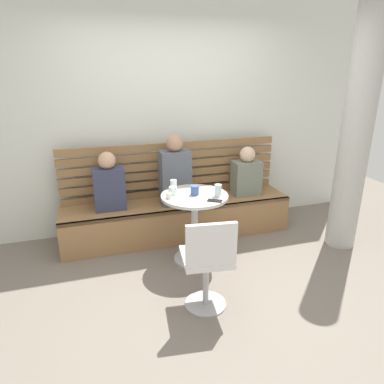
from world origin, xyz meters
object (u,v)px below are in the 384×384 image
at_px(person_child_left, 109,184).
at_px(cup_espresso_small, 169,196).
at_px(phone_on_table, 215,201).
at_px(booth_bench, 178,219).
at_px(cup_glass_tall, 218,190).
at_px(cup_water_clear, 173,185).
at_px(cup_mug_blue, 195,190).
at_px(cup_glass_short, 173,191).
at_px(person_adult, 175,173).
at_px(cafe_table, 195,215).
at_px(white_chair, 208,262).
at_px(person_child_middle, 246,174).

xyz_separation_m(person_child_left, cup_espresso_small, (0.52, -0.65, 0.04)).
bearing_deg(person_child_left, phone_on_table, -42.49).
xyz_separation_m(booth_bench, cup_glass_tall, (0.23, -0.70, 0.58)).
distance_m(cup_water_clear, cup_espresso_small, 0.25).
bearing_deg(cup_glass_tall, cup_mug_blue, 153.87).
bearing_deg(cup_glass_short, cup_mug_blue, -19.91).
distance_m(booth_bench, person_adult, 0.58).
xyz_separation_m(cafe_table, cup_glass_tall, (0.21, -0.10, 0.28)).
height_order(booth_bench, cup_glass_short, cup_glass_short).
bearing_deg(person_adult, cup_glass_tall, -68.64).
bearing_deg(phone_on_table, cup_mug_blue, 62.66).
height_order(cafe_table, person_adult, person_adult).
relative_size(cafe_table, person_child_left, 1.13).
xyz_separation_m(person_adult, cup_mug_blue, (0.05, -0.57, -0.02)).
relative_size(cup_water_clear, cup_espresso_small, 1.96).
distance_m(cup_water_clear, phone_on_table, 0.52).
height_order(cup_water_clear, cup_mug_blue, cup_water_clear).
bearing_deg(cup_glass_tall, person_child_left, 144.09).
bearing_deg(cup_espresso_small, white_chair, -81.03).
bearing_deg(booth_bench, person_adult, -142.86).
bearing_deg(cafe_table, person_child_middle, 35.39).
relative_size(booth_bench, phone_on_table, 19.29).
distance_m(person_child_left, cup_mug_blue, 1.01).
bearing_deg(cup_water_clear, booth_bench, 69.41).
distance_m(cup_water_clear, cup_glass_tall, 0.48).
relative_size(person_child_middle, cup_glass_short, 7.55).
distance_m(person_adult, cup_espresso_small, 0.63).
height_order(person_adult, cup_glass_short, person_adult).
xyz_separation_m(person_adult, cup_espresso_small, (-0.22, -0.59, -0.04)).
relative_size(person_child_left, person_child_middle, 1.08).
bearing_deg(cup_mug_blue, booth_bench, 91.79).
xyz_separation_m(cafe_table, person_child_left, (-0.79, 0.63, 0.21)).
relative_size(cafe_table, cup_glass_tall, 6.17).
xyz_separation_m(booth_bench, cup_mug_blue, (0.02, -0.60, 0.57)).
bearing_deg(phone_on_table, person_child_left, 79.80).
bearing_deg(cafe_table, cup_espresso_small, -175.97).
bearing_deg(cup_water_clear, person_child_middle, 21.87).
xyz_separation_m(white_chair, cup_mug_blue, (0.15, 0.82, 0.32)).
distance_m(white_chair, cup_mug_blue, 0.89).
distance_m(booth_bench, person_child_middle, 1.01).
bearing_deg(cup_water_clear, cup_glass_short, -107.44).
bearing_deg(cup_glass_tall, cafe_table, 154.69).
bearing_deg(person_adult, cup_espresso_small, -110.23).
relative_size(booth_bench, cup_espresso_small, 48.21).
height_order(booth_bench, cup_mug_blue, cup_mug_blue).
bearing_deg(cup_mug_blue, person_child_left, 141.85).
distance_m(person_child_left, cup_espresso_small, 0.83).
distance_m(cafe_table, white_chair, 0.83).
height_order(person_child_left, cup_glass_short, person_child_left).
relative_size(cup_water_clear, cup_mug_blue, 1.16).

